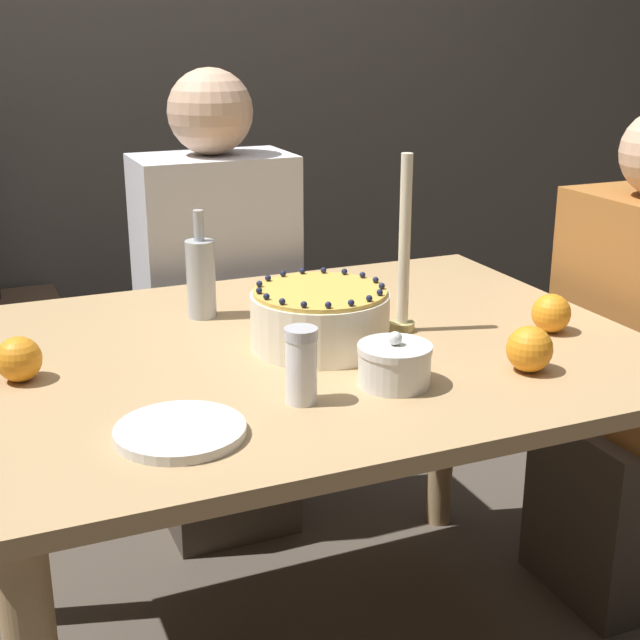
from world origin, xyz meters
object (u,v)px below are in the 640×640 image
at_px(person_man_blue_shirt, 219,337).
at_px(candle, 404,258).
at_px(cake, 320,318).
at_px(bottle, 201,277).
at_px(person_woman_floral, 637,398).
at_px(sugar_shaker, 301,365).
at_px(sugar_bowl, 394,364).

bearing_deg(person_man_blue_shirt, candle, 104.64).
distance_m(cake, bottle, 0.31).
bearing_deg(cake, person_woman_floral, 0.97).
xyz_separation_m(sugar_shaker, person_woman_floral, (0.95, 0.25, -0.32)).
relative_size(cake, sugar_bowl, 2.07).
bearing_deg(candle, person_man_blue_shirt, 104.64).
height_order(sugar_bowl, candle, candle).
height_order(cake, candle, candle).
relative_size(sugar_shaker, person_man_blue_shirt, 0.10).
height_order(candle, person_woman_floral, person_woman_floral).
bearing_deg(person_woman_floral, sugar_bowl, 107.18).
distance_m(candle, person_woman_floral, 0.75).
bearing_deg(sugar_shaker, candle, 38.41).
height_order(candle, bottle, candle).
xyz_separation_m(cake, bottle, (-0.16, 0.26, 0.03)).
relative_size(cake, sugar_shaker, 2.08).
bearing_deg(sugar_shaker, sugar_bowl, 2.09).
bearing_deg(person_man_blue_shirt, person_woman_floral, 139.29).
height_order(sugar_bowl, person_man_blue_shirt, person_man_blue_shirt).
height_order(sugar_bowl, person_woman_floral, person_woman_floral).
distance_m(cake, person_woman_floral, 0.88).
xyz_separation_m(cake, sugar_bowl, (0.04, -0.23, -0.02)).
bearing_deg(person_woman_floral, candle, 89.46).
bearing_deg(bottle, candle, -35.21).
xyz_separation_m(candle, person_woman_floral, (0.63, -0.01, -0.40)).
distance_m(cake, sugar_bowl, 0.23).
relative_size(cake, candle, 0.74).
xyz_separation_m(cake, person_woman_floral, (0.82, 0.01, -0.31)).
height_order(sugar_shaker, bottle, bottle).
bearing_deg(bottle, person_man_blue_shirt, 70.04).
relative_size(candle, person_woman_floral, 0.30).
distance_m(candle, person_man_blue_shirt, 0.81).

